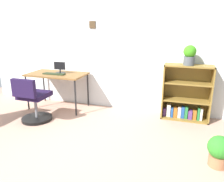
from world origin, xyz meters
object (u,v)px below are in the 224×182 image
office_chair (33,102)px  bookshelf_low (186,96)px  keyboard (54,74)px  monitor (60,68)px  desk (57,76)px  potted_plant_on_shelf (190,55)px  potted_plant_floor (219,150)px

office_chair → bookshelf_low: size_ratio=0.82×
keyboard → bookshelf_low: bearing=7.2°
bookshelf_low → monitor: bearing=-175.7°
desk → keyboard: (-0.01, -0.09, 0.06)m
monitor → potted_plant_on_shelf: 2.39m
desk → potted_plant_on_shelf: potted_plant_on_shelf is taller
potted_plant_on_shelf → potted_plant_floor: bearing=-73.0°
desk → office_chair: bearing=-93.8°
desk → bookshelf_low: bearing=5.2°
desk → bookshelf_low: (2.41, 0.22, -0.23)m
office_chair → potted_plant_floor: office_chair is taller
monitor → bookshelf_low: 2.40m
keyboard → office_chair: bearing=-93.4°
potted_plant_on_shelf → potted_plant_floor: size_ratio=0.86×
keyboard → potted_plant_on_shelf: 2.47m
potted_plant_on_shelf → potted_plant_floor: 1.65m
desk → bookshelf_low: bookshelf_low is taller
office_chair → bookshelf_low: (2.46, 0.94, 0.08)m
desk → monitor: monitor is taller
bookshelf_low → potted_plant_on_shelf: potted_plant_on_shelf is taller
keyboard → desk: bearing=83.4°
keyboard → bookshelf_low: size_ratio=0.45×
potted_plant_floor → monitor: bearing=156.9°
desk → potted_plant_on_shelf: size_ratio=3.43×
bookshelf_low → potted_plant_floor: bookshelf_low is taller
monitor → bookshelf_low: size_ratio=0.24×
potted_plant_on_shelf → desk: bearing=-176.2°
desk → office_chair: office_chair is taller
desk → keyboard: keyboard is taller
keyboard → potted_plant_on_shelf: (2.42, 0.25, 0.43)m
monitor → potted_plant_floor: monitor is taller
monitor → keyboard: bearing=-114.7°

